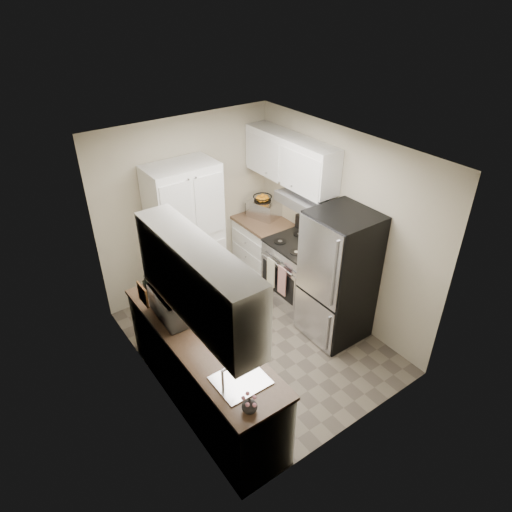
% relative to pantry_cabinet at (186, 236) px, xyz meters
% --- Properties ---
extents(ground, '(3.20, 3.20, 0.00)m').
position_rel_pantry_cabinet_xyz_m(ground, '(0.20, -1.32, -1.00)').
color(ground, '#665B4C').
rests_on(ground, ground).
extents(room_shell, '(2.64, 3.24, 2.52)m').
position_rel_pantry_cabinet_xyz_m(room_shell, '(0.18, -1.32, 0.63)').
color(room_shell, beige).
rests_on(room_shell, ground).
extents(pantry_cabinet, '(0.90, 0.55, 2.00)m').
position_rel_pantry_cabinet_xyz_m(pantry_cabinet, '(0.00, 0.00, 0.00)').
color(pantry_cabinet, white).
rests_on(pantry_cabinet, ground).
extents(base_cabinet_left, '(0.60, 2.30, 0.88)m').
position_rel_pantry_cabinet_xyz_m(base_cabinet_left, '(-0.79, -1.75, -0.56)').
color(base_cabinet_left, white).
rests_on(base_cabinet_left, ground).
extents(countertop_left, '(0.63, 2.33, 0.04)m').
position_rel_pantry_cabinet_xyz_m(countertop_left, '(-0.79, -1.75, -0.10)').
color(countertop_left, brown).
rests_on(countertop_left, base_cabinet_left).
extents(base_cabinet_right, '(0.60, 0.80, 0.88)m').
position_rel_pantry_cabinet_xyz_m(base_cabinet_right, '(1.19, -0.12, -0.56)').
color(base_cabinet_right, white).
rests_on(base_cabinet_right, ground).
extents(countertop_right, '(0.63, 0.83, 0.04)m').
position_rel_pantry_cabinet_xyz_m(countertop_right, '(1.19, -0.12, -0.10)').
color(countertop_right, brown).
rests_on(countertop_right, base_cabinet_right).
extents(electric_range, '(0.71, 0.78, 1.13)m').
position_rel_pantry_cabinet_xyz_m(electric_range, '(1.17, -0.93, -0.52)').
color(electric_range, '#B7B7BC').
rests_on(electric_range, ground).
extents(refrigerator, '(0.70, 0.72, 1.70)m').
position_rel_pantry_cabinet_xyz_m(refrigerator, '(1.14, -1.73, -0.15)').
color(refrigerator, '#B7B7BC').
rests_on(refrigerator, ground).
extents(microwave, '(0.40, 0.58, 0.31)m').
position_rel_pantry_cabinet_xyz_m(microwave, '(-0.82, -1.31, 0.08)').
color(microwave, silver).
rests_on(microwave, countertop_left).
extents(wine_bottle, '(0.07, 0.07, 0.26)m').
position_rel_pantry_cabinet_xyz_m(wine_bottle, '(-0.94, -0.83, 0.05)').
color(wine_bottle, black).
rests_on(wine_bottle, countertop_left).
extents(flower_vase, '(0.15, 0.15, 0.14)m').
position_rel_pantry_cabinet_xyz_m(flower_vase, '(-0.91, -2.78, -0.01)').
color(flower_vase, silver).
rests_on(flower_vase, countertop_left).
extents(cutting_board, '(0.12, 0.26, 0.33)m').
position_rel_pantry_cabinet_xyz_m(cutting_board, '(-0.66, -0.62, 0.09)').
color(cutting_board, '#488B37').
rests_on(cutting_board, countertop_left).
extents(toaster_oven, '(0.45, 0.51, 0.25)m').
position_rel_pantry_cabinet_xyz_m(toaster_oven, '(1.29, -0.01, 0.04)').
color(toaster_oven, silver).
rests_on(toaster_oven, countertop_right).
extents(fruit_basket, '(0.34, 0.34, 0.11)m').
position_rel_pantry_cabinet_xyz_m(fruit_basket, '(1.26, 0.01, 0.23)').
color(fruit_basket, orange).
rests_on(fruit_basket, toaster_oven).
extents(kitchen_mat, '(0.67, 0.83, 0.01)m').
position_rel_pantry_cabinet_xyz_m(kitchen_mat, '(0.15, -0.65, -0.99)').
color(kitchen_mat, tan).
rests_on(kitchen_mat, ground).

